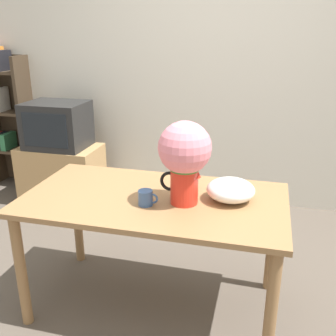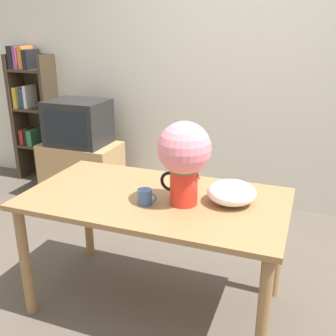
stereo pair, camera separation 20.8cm
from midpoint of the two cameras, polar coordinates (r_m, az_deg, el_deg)
name	(u,v)px [view 2 (the right image)]	position (r m, az deg, el deg)	size (l,w,h in m)	color
ground_plane	(172,320)	(2.47, 3.22, -21.19)	(12.00, 12.00, 0.00)	brown
wall_back	(243,65)	(3.65, 12.46, 14.32)	(8.00, 0.05, 2.60)	silver
table	(155,212)	(2.25, 0.79, -6.42)	(1.47, 0.80, 0.72)	olive
flower_vase	(184,156)	(2.04, 5.30, 1.73)	(0.28, 0.28, 0.45)	red
coffee_mug	(145,197)	(2.10, -0.53, -4.30)	(0.11, 0.08, 0.08)	#385689
white_bowl	(232,192)	(2.16, 11.96, -3.56)	(0.26, 0.26, 0.12)	white
tv_stand	(82,171)	(3.94, -10.89, -0.45)	(0.74, 0.45, 0.56)	tan
tv_set	(78,122)	(3.80, -11.39, 6.47)	(0.54, 0.44, 0.42)	black
bookshelf	(33,107)	(4.49, -17.73, 8.39)	(0.46, 0.27, 1.44)	#423323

